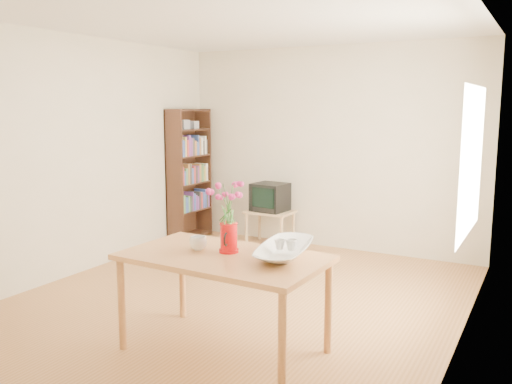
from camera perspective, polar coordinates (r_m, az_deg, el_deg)
The scene contains 11 objects.
room at distance 5.04m, azimuth -1.32°, elevation 2.90°, with size 4.50×4.50×4.50m.
table at distance 4.06m, azimuth -3.42°, elevation -7.66°, with size 1.53×0.91×0.75m.
tv_stand at distance 7.23m, azimuth 1.49°, elevation -2.55°, with size 0.60×0.45×0.46m.
bookshelf at distance 7.56m, azimuth -7.02°, elevation 1.38°, with size 0.28×0.70×1.80m.
pitcher at distance 4.09m, azimuth -2.87°, elevation -4.94°, with size 0.15×0.22×0.23m.
flowers at distance 4.03m, azimuth -2.92°, elevation -0.86°, with size 0.26×0.26×0.37m, color #CA2F7F, non-canonical shape.
mug at distance 4.18m, azimuth -6.11°, elevation -5.39°, with size 0.13×0.13×0.10m, color white.
bowl at distance 3.96m, azimuth 3.05°, elevation -3.32°, with size 0.52×0.52×0.49m, color white.
teacup_a at distance 3.99m, azimuth 2.52°, elevation -3.94°, with size 0.07×0.07×0.06m, color white.
teacup_b at distance 3.97m, azimuth 3.75°, elevation -3.98°, with size 0.07×0.07×0.07m, color white.
television at distance 7.19m, azimuth 1.54°, elevation -0.49°, with size 0.46×0.44×0.37m.
Camera 1 is at (2.53, -4.33, 1.84)m, focal length 38.00 mm.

